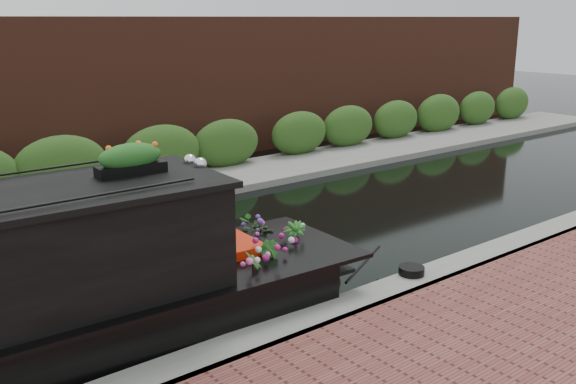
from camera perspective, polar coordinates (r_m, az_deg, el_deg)
ground at (r=10.97m, az=-9.63°, el=-6.20°), size 80.00×80.00×0.00m
near_bank_coping at (r=8.47m, az=1.56°, el=-12.72°), size 40.00×0.60×0.50m
far_bank_path at (r=14.62m, az=-17.65°, el=-1.25°), size 40.00×2.40×0.34m
far_hedge at (r=15.44m, az=-18.87°, el=-0.49°), size 40.00×1.10×2.80m
far_brick_wall at (r=17.38m, az=-21.24°, el=0.99°), size 40.00×1.00×8.00m
rope_fender at (r=10.40m, az=3.32°, el=-6.21°), size 0.34×0.39×0.34m
coiled_mooring_rope at (r=9.85m, az=10.92°, el=-6.87°), size 0.39×0.39×0.12m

